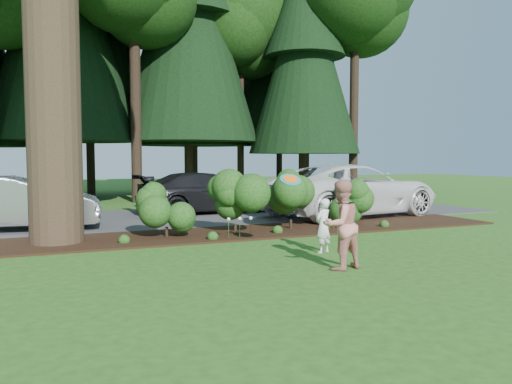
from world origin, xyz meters
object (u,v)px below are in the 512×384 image
car_dark_suv (206,193)px  adult (341,225)px  frisbee (291,180)px  car_silver_wagon (16,203)px  child (323,226)px  car_white_suv (352,190)px

car_dark_suv → adult: size_ratio=3.08×
adult → frisbee: 1.81m
car_silver_wagon → child: car_silver_wagon is taller
car_white_suv → child: car_white_suv is taller
car_white_suv → child: 6.86m
child → adult: adult is taller
car_silver_wagon → car_dark_suv: bearing=-64.0°
car_silver_wagon → car_dark_suv: car_silver_wagon is taller
car_silver_wagon → frisbee: 8.24m
car_white_suv → car_silver_wagon: bearing=76.8°
car_white_suv → car_dark_suv: size_ratio=1.27×
child → frisbee: size_ratio=2.48×
car_dark_suv → adult: 9.83m
car_dark_suv → adult: bearing=172.5°
car_silver_wagon → frisbee: (5.61, -5.97, 0.82)m
car_white_suv → car_dark_suv: bearing=46.7°
car_silver_wagon → car_dark_suv: (6.25, 2.23, -0.01)m
car_dark_suv → frisbee: 8.27m
car_white_suv → child: size_ratio=5.49×
car_white_suv → adult: car_white_suv is taller
child → frisbee: (-0.74, 0.10, 1.01)m
car_silver_wagon → child: size_ratio=3.87×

